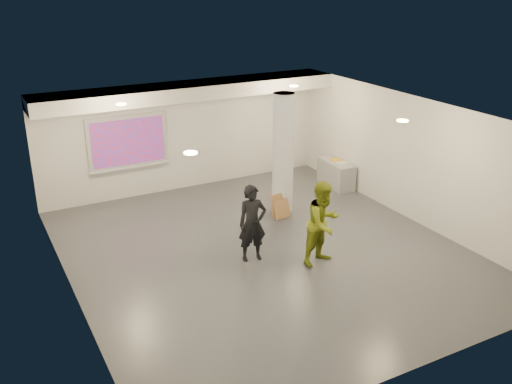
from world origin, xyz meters
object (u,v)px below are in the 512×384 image
projection_screen (128,143)px  credenza (336,174)px  column (283,154)px  woman (252,223)px  man (323,223)px

projection_screen → credenza: bearing=-19.3°
column → credenza: size_ratio=2.43×
projection_screen → column: bearing=-40.6°
woman → man: size_ratio=0.93×
column → credenza: 2.62m
projection_screen → man: projection_screen is taller
projection_screen → man: bearing=-65.8°
column → credenza: bearing=19.5°
projection_screen → credenza: (5.32, -1.87, -1.17)m
column → projection_screen: bearing=139.4°
man → column: bearing=61.6°
column → man: 2.91m
credenza → column: bearing=-157.0°
woman → column: bearing=55.7°
column → man: (-0.67, -2.76, -0.61)m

